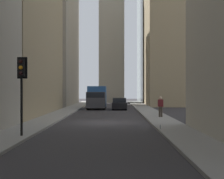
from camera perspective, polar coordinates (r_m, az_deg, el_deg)
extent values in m
plane|color=#302D30|center=(28.18, -1.33, -5.02)|extent=(135.00, 135.00, 0.00)
cube|color=gray|center=(28.66, -10.39, -4.79)|extent=(90.00, 2.20, 0.14)
cube|color=gray|center=(28.39, 7.82, -4.84)|extent=(90.00, 2.20, 0.14)
cube|color=#9E8966|center=(58.95, 10.10, 10.15)|extent=(12.77, 10.00, 25.62)
cube|color=gray|center=(60.21, -10.65, 8.38)|extent=(17.62, 10.00, 22.38)
cube|color=#B7B2A5|center=(70.02, -0.06, 7.66)|extent=(4.60, 4.60, 23.48)
cube|color=#285699|center=(47.93, -2.27, -1.07)|extent=(4.60, 2.25, 2.60)
cube|color=#38383D|center=(44.74, -2.46, -1.60)|extent=(1.90, 2.25, 1.90)
cube|color=black|center=(44.73, -2.46, -0.83)|extent=(1.92, 2.09, 0.64)
cylinder|color=black|center=(44.73, -1.20, -2.56)|extent=(0.88, 0.28, 0.88)
cylinder|color=black|center=(44.83, -3.72, -2.56)|extent=(0.88, 0.28, 0.88)
cylinder|color=black|center=(49.33, -1.04, -2.32)|extent=(0.88, 0.28, 0.88)
cylinder|color=black|center=(49.42, -3.33, -2.31)|extent=(0.88, 0.28, 0.88)
cube|color=black|center=(45.53, 1.12, -2.41)|extent=(4.30, 1.78, 0.70)
cube|color=black|center=(45.30, 1.12, -1.64)|extent=(2.10, 1.58, 0.54)
cylinder|color=black|center=(46.90, 2.05, -2.59)|extent=(0.64, 0.22, 0.64)
cylinder|color=black|center=(46.88, 0.14, -2.59)|extent=(0.64, 0.22, 0.64)
cylinder|color=black|center=(44.20, 2.15, -2.75)|extent=(0.64, 0.22, 0.64)
cylinder|color=black|center=(44.19, 0.13, -2.75)|extent=(0.64, 0.22, 0.64)
cylinder|color=black|center=(19.52, -13.60, -2.47)|extent=(0.12, 0.12, 2.99)
cube|color=black|center=(19.53, -13.60, 3.25)|extent=(0.28, 0.32, 0.90)
cube|color=black|center=(19.68, -13.49, 3.22)|extent=(0.03, 0.52, 1.10)
sphere|color=black|center=(19.39, -13.71, 4.16)|extent=(0.20, 0.20, 0.20)
sphere|color=orange|center=(19.37, -13.71, 3.27)|extent=(0.20, 0.20, 0.20)
sphere|color=black|center=(19.36, -13.71, 2.39)|extent=(0.20, 0.20, 0.20)
cylinder|color=#473D33|center=(31.93, 7.55, -3.37)|extent=(0.16, 0.16, 0.88)
cylinder|color=#473D33|center=(31.91, 7.24, -3.38)|extent=(0.16, 0.16, 0.88)
cube|color=maroon|center=(31.89, 7.40, -2.05)|extent=(0.26, 0.44, 0.60)
sphere|color=beige|center=(31.87, 7.40, -1.24)|extent=(0.22, 0.22, 0.22)
cylinder|color=#999EA3|center=(22.42, 7.37, -5.72)|extent=(0.07, 0.07, 0.20)
cylinder|color=#999EA3|center=(22.41, 7.37, -5.37)|extent=(0.03, 0.03, 0.07)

